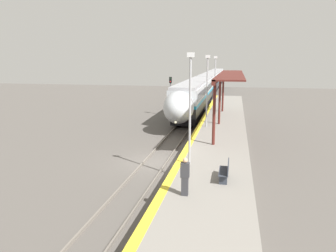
{
  "coord_description": "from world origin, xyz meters",
  "views": [
    {
      "loc": [
        4.81,
        -19.57,
        6.5
      ],
      "look_at": [
        0.61,
        0.87,
        2.24
      ],
      "focal_mm": 35.0,
      "sensor_mm": 36.0,
      "label": 1
    }
  ],
  "objects_px": {
    "person_waiting": "(185,176)",
    "lamppost_mid": "(207,87)",
    "train": "(209,83)",
    "platform_bench": "(226,171)",
    "lamppost_near": "(190,102)",
    "railway_signal": "(170,92)",
    "lamppost_far": "(215,79)"
  },
  "relations": [
    {
      "from": "railway_signal",
      "to": "lamppost_near",
      "type": "distance_m",
      "value": 20.74
    },
    {
      "from": "lamppost_mid",
      "to": "train",
      "type": "bearing_deg",
      "value": 94.41
    },
    {
      "from": "railway_signal",
      "to": "platform_bench",
      "type": "bearing_deg",
      "value": -72.45
    },
    {
      "from": "train",
      "to": "lamppost_mid",
      "type": "bearing_deg",
      "value": -85.59
    },
    {
      "from": "lamppost_near",
      "to": "lamppost_mid",
      "type": "relative_size",
      "value": 1.0
    },
    {
      "from": "person_waiting",
      "to": "lamppost_near",
      "type": "distance_m",
      "value": 4.89
    },
    {
      "from": "person_waiting",
      "to": "lamppost_mid",
      "type": "height_order",
      "value": "lamppost_mid"
    },
    {
      "from": "person_waiting",
      "to": "platform_bench",
      "type": "bearing_deg",
      "value": 52.67
    },
    {
      "from": "train",
      "to": "lamppost_far",
      "type": "relative_size",
      "value": 11.46
    },
    {
      "from": "lamppost_near",
      "to": "lamppost_far",
      "type": "bearing_deg",
      "value": 90.0
    },
    {
      "from": "lamppost_near",
      "to": "lamppost_mid",
      "type": "bearing_deg",
      "value": 90.0
    },
    {
      "from": "platform_bench",
      "to": "lamppost_far",
      "type": "distance_m",
      "value": 22.87
    },
    {
      "from": "lamppost_far",
      "to": "person_waiting",
      "type": "bearing_deg",
      "value": -89.08
    },
    {
      "from": "platform_bench",
      "to": "lamppost_far",
      "type": "relative_size",
      "value": 0.26
    },
    {
      "from": "platform_bench",
      "to": "railway_signal",
      "type": "xyz_separation_m",
      "value": [
        -7.01,
        22.15,
        1.35
      ]
    },
    {
      "from": "platform_bench",
      "to": "train",
      "type": "bearing_deg",
      "value": 95.72
    },
    {
      "from": "person_waiting",
      "to": "lamppost_far",
      "type": "distance_m",
      "value": 24.82
    },
    {
      "from": "platform_bench",
      "to": "railway_signal",
      "type": "bearing_deg",
      "value": 107.55
    },
    {
      "from": "platform_bench",
      "to": "lamppost_near",
      "type": "height_order",
      "value": "lamppost_near"
    },
    {
      "from": "train",
      "to": "person_waiting",
      "type": "height_order",
      "value": "train"
    },
    {
      "from": "platform_bench",
      "to": "lamppost_far",
      "type": "xyz_separation_m",
      "value": [
        -1.99,
        22.6,
        2.88
      ]
    },
    {
      "from": "lamppost_mid",
      "to": "platform_bench",
      "type": "bearing_deg",
      "value": -80.83
    },
    {
      "from": "lamppost_near",
      "to": "railway_signal",
      "type": "bearing_deg",
      "value": 104.03
    },
    {
      "from": "lamppost_mid",
      "to": "lamppost_far",
      "type": "distance_m",
      "value": 10.25
    },
    {
      "from": "person_waiting",
      "to": "lamppost_near",
      "type": "xyz_separation_m",
      "value": [
        -0.4,
        4.18,
        2.51
      ]
    },
    {
      "from": "railway_signal",
      "to": "lamppost_mid",
      "type": "height_order",
      "value": "lamppost_mid"
    },
    {
      "from": "train",
      "to": "lamppost_far",
      "type": "distance_m",
      "value": 22.72
    },
    {
      "from": "lamppost_mid",
      "to": "lamppost_far",
      "type": "bearing_deg",
      "value": 90.0
    },
    {
      "from": "railway_signal",
      "to": "lamppost_mid",
      "type": "relative_size",
      "value": 0.77
    },
    {
      "from": "platform_bench",
      "to": "lamppost_near",
      "type": "xyz_separation_m",
      "value": [
        -1.99,
        2.09,
        2.88
      ]
    },
    {
      "from": "person_waiting",
      "to": "lamppost_near",
      "type": "height_order",
      "value": "lamppost_near"
    },
    {
      "from": "person_waiting",
      "to": "train",
      "type": "bearing_deg",
      "value": 93.54
    }
  ]
}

